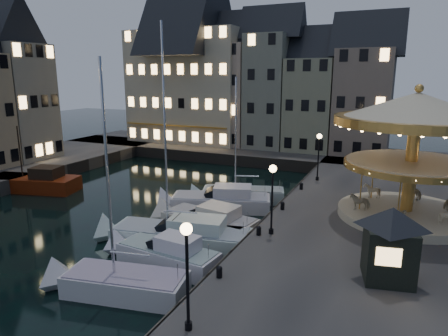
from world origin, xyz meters
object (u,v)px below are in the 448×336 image
at_px(streetlamp_b, 272,189).
at_px(motorboat_c, 176,235).
at_px(streetlamp_c, 319,150).
at_px(motorboat_d, 204,221).
at_px(bollard_d, 301,186).
at_px(bollard_a, 219,271).
at_px(streetlamp_a, 187,262).
at_px(motorboat_f, 236,195).
at_px(motorboat_a, 115,283).
at_px(motorboat_e, 216,201).
at_px(ticket_kiosk, 391,231).
at_px(bollard_b, 259,230).
at_px(red_fishing_boat, 35,183).
at_px(carousel, 415,132).
at_px(bollard_c, 283,205).
at_px(motorboat_b, 162,254).

relative_size(streetlamp_b, motorboat_c, 0.32).
relative_size(streetlamp_c, motorboat_d, 0.54).
bearing_deg(bollard_d, motorboat_d, -120.09).
distance_m(bollard_a, motorboat_d, 9.19).
distance_m(streetlamp_a, streetlamp_c, 23.50).
xyz_separation_m(streetlamp_b, bollard_a, (-0.60, -6.00, -2.41)).
distance_m(motorboat_d, motorboat_f, 6.85).
bearing_deg(streetlamp_b, motorboat_a, -127.05).
bearing_deg(motorboat_d, motorboat_e, 104.87).
distance_m(streetlamp_a, motorboat_a, 7.07).
relative_size(streetlamp_b, ticket_kiosk, 1.06).
bearing_deg(streetlamp_b, motorboat_c, -168.21).
bearing_deg(bollard_a, streetlamp_c, 88.24).
bearing_deg(motorboat_c, bollard_b, 7.82).
bearing_deg(red_fishing_boat, motorboat_d, -6.61).
relative_size(bollard_a, motorboat_a, 0.05).
height_order(motorboat_f, red_fishing_boat, motorboat_f).
xyz_separation_m(motorboat_c, carousel, (13.09, 7.38, 6.30)).
height_order(bollard_d, red_fishing_boat, red_fishing_boat).
bearing_deg(motorboat_c, motorboat_d, 80.73).
bearing_deg(ticket_kiosk, motorboat_e, 145.01).
distance_m(streetlamp_c, motorboat_f, 8.32).
bearing_deg(motorboat_f, bollard_a, -70.50).
relative_size(streetlamp_a, bollard_d, 7.32).
relative_size(streetlamp_a, ticket_kiosk, 1.06).
height_order(streetlamp_c, bollard_c, streetlamp_c).
bearing_deg(motorboat_a, streetlamp_a, -25.29).
bearing_deg(red_fishing_boat, motorboat_a, -31.59).
height_order(motorboat_c, ticket_kiosk, motorboat_c).
height_order(streetlamp_b, motorboat_f, motorboat_f).
xyz_separation_m(bollard_b, motorboat_a, (-4.96, -6.87, -1.06)).
bearing_deg(motorboat_b, motorboat_a, -96.75).
distance_m(streetlamp_a, carousel, 17.96).
xyz_separation_m(bollard_b, motorboat_c, (-5.24, -0.72, -0.92)).
bearing_deg(bollard_c, bollard_a, -90.00).
relative_size(bollard_a, motorboat_e, 0.07).
distance_m(bollard_c, bollard_d, 5.50).
xyz_separation_m(streetlamp_a, bollard_b, (-0.60, 9.50, -2.41)).
bearing_deg(motorboat_d, streetlamp_b, -18.69).
distance_m(streetlamp_a, motorboat_c, 11.06).
height_order(streetlamp_b, streetlamp_c, same).
xyz_separation_m(motorboat_a, motorboat_b, (0.42, 3.51, 0.10)).
bearing_deg(bollard_c, streetlamp_c, 86.19).
relative_size(bollard_c, motorboat_c, 0.04).
relative_size(motorboat_e, ticket_kiosk, 2.21).
xyz_separation_m(motorboat_a, motorboat_f, (-0.22, 16.02, -0.01)).
bearing_deg(streetlamp_c, motorboat_a, -104.93).
distance_m(bollard_b, motorboat_a, 8.54).
relative_size(motorboat_d, motorboat_f, 0.74).
bearing_deg(bollard_c, bollard_d, 90.00).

